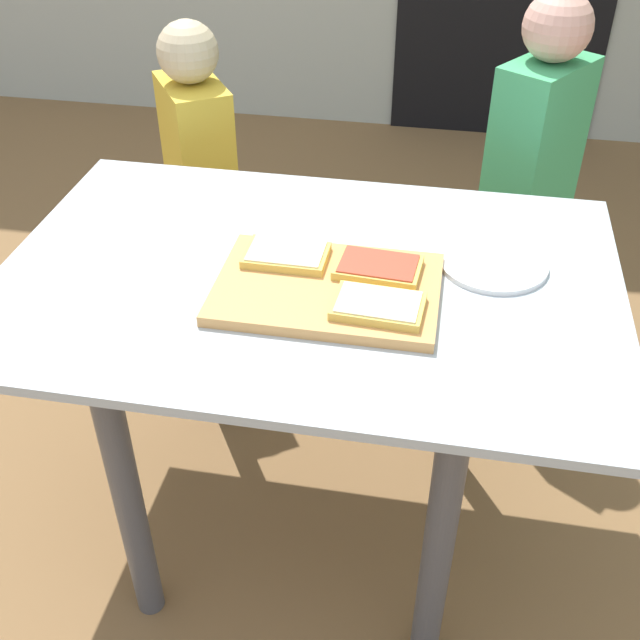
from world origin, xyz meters
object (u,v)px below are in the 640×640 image
Objects in this scene: pizza_slice_far_left at (286,255)px; dining_table at (308,328)px; child_right at (530,180)px; cutting_board at (327,289)px; child_left at (201,179)px; pizza_slice_near_right at (378,306)px; pizza_slice_far_right at (378,266)px; plate_white_right at (493,263)px.

dining_table is at bearing -14.60° from pizza_slice_far_left.
child_right is at bearing 56.60° from dining_table.
cutting_board is at bearing -49.90° from dining_table.
child_right is at bearing 2.13° from child_left.
pizza_slice_near_right is 0.17× the size of child_left.
pizza_slice_far_right reaches higher than plate_white_right.
pizza_slice_far_left reaches higher than plate_white_right.
child_left reaches higher than plate_white_right.
pizza_slice_far_right is 0.78× the size of plate_white_right.
plate_white_right is at bearing 26.81° from cutting_board.
pizza_slice_far_left is at bearing 177.87° from pizza_slice_far_right.
child_right reaches higher than pizza_slice_near_right.
plate_white_right is at bearing 11.94° from pizza_slice_far_left.
pizza_slice_near_right is 0.77× the size of plate_white_right.
dining_table is 0.20m from pizza_slice_far_right.
pizza_slice_far_right reaches higher than dining_table.
cutting_board reaches higher than dining_table.
child_left reaches higher than dining_table.
child_left is (-0.42, 0.63, -0.03)m from dining_table.
pizza_slice_far_left is (-0.04, 0.01, 0.15)m from dining_table.
cutting_board is 0.12m from pizza_slice_near_right.
child_left reaches higher than pizza_slice_far_left.
pizza_slice_far_right is at bearing -48.84° from child_left.
pizza_slice_far_left is 0.96× the size of pizza_slice_far_right.
child_right reaches higher than cutting_board.
pizza_slice_far_left is 0.81m from child_right.
pizza_slice_far_right is 0.17× the size of child_left.
child_right is (0.39, 0.71, -0.11)m from cutting_board.
pizza_slice_near_right is at bearing -83.15° from pizza_slice_far_right.
cutting_board is at bearing -153.19° from plate_white_right.
pizza_slice_far_left is at bearing -168.06° from plate_white_right.
pizza_slice_near_right is at bearing -39.00° from dining_table.
dining_table is 0.79m from child_right.
pizza_slice_near_right is 0.99× the size of pizza_slice_far_right.
pizza_slice_far_left reaches higher than cutting_board.
pizza_slice_near_right is 0.28m from plate_white_right.
pizza_slice_near_right is 0.22m from pizza_slice_far_left.
child_right reaches higher than dining_table.
pizza_slice_near_right is at bearing -32.15° from cutting_board.
child_left is (-0.56, 0.74, -0.19)m from pizza_slice_near_right.
child_right is at bearing 69.38° from pizza_slice_near_right.
plate_white_right is at bearing 22.68° from pizza_slice_far_right.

